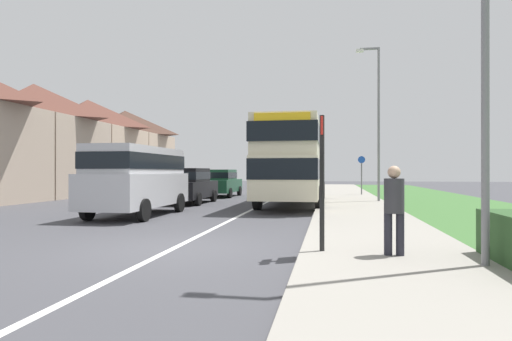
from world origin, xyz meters
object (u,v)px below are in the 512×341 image
at_px(double_decker_bus, 294,159).
at_px(bus_stop_sign, 322,173).
at_px(pedestrian_at_stop, 394,206).
at_px(cycle_route_sign, 362,174).
at_px(street_lamp_mid, 377,114).
at_px(parked_car_dark_green, 221,182).
at_px(parked_van_silver, 138,176).
at_px(parked_car_black, 189,184).

bearing_deg(double_decker_bus, bus_stop_sign, -82.87).
bearing_deg(pedestrian_at_stop, bus_stop_sign, 169.73).
height_order(cycle_route_sign, street_lamp_mid, street_lamp_mid).
xyz_separation_m(bus_stop_sign, cycle_route_sign, (2.11, 19.70, -0.11)).
distance_m(parked_car_dark_green, pedestrian_at_stop, 19.61).
height_order(parked_van_silver, street_lamp_mid, street_lamp_mid).
height_order(parked_van_silver, bus_stop_sign, bus_stop_sign).
relative_size(double_decker_bus, parked_car_black, 2.38).
xyz_separation_m(parked_van_silver, cycle_route_sign, (8.65, 13.43, 0.00)).
height_order(double_decker_bus, street_lamp_mid, street_lamp_mid).
xyz_separation_m(double_decker_bus, cycle_route_sign, (3.64, 7.53, -0.71)).
height_order(parked_van_silver, cycle_route_sign, cycle_route_sign).
relative_size(parked_car_dark_green, pedestrian_at_stop, 2.61).
xyz_separation_m(double_decker_bus, parked_car_black, (-5.12, -0.06, -1.20)).
height_order(double_decker_bus, pedestrian_at_stop, double_decker_bus).
bearing_deg(parked_car_black, bus_stop_sign, -61.27).
distance_m(parked_car_dark_green, street_lamp_mid, 10.36).
xyz_separation_m(parked_car_black, street_lamp_mid, (9.05, 1.64, 3.43)).
relative_size(bus_stop_sign, cycle_route_sign, 1.03).
height_order(parked_car_black, parked_car_dark_green, parked_car_black).
bearing_deg(bus_stop_sign, pedestrian_at_stop, -10.27).
relative_size(pedestrian_at_stop, bus_stop_sign, 0.64).
xyz_separation_m(parked_car_dark_green, cycle_route_sign, (8.60, 1.90, 0.51)).
distance_m(parked_van_silver, parked_car_dark_green, 11.54).
xyz_separation_m(parked_car_black, cycle_route_sign, (8.76, 7.59, 0.49)).
relative_size(parked_car_dark_green, cycle_route_sign, 1.73).
relative_size(parked_van_silver, cycle_route_sign, 2.06).
distance_m(bus_stop_sign, cycle_route_sign, 19.81).
distance_m(cycle_route_sign, street_lamp_mid, 6.64).
height_order(pedestrian_at_stop, cycle_route_sign, cycle_route_sign).
xyz_separation_m(parked_van_silver, pedestrian_at_stop, (7.77, -6.50, -0.45)).
bearing_deg(parked_car_black, street_lamp_mid, 10.30).
xyz_separation_m(parked_car_black, pedestrian_at_stop, (7.88, -12.34, 0.04)).
bearing_deg(parked_van_silver, pedestrian_at_stop, -39.88).
bearing_deg(cycle_route_sign, parked_car_black, -139.09).
height_order(parked_car_black, cycle_route_sign, cycle_route_sign).
bearing_deg(cycle_route_sign, parked_car_dark_green, -167.56).
bearing_deg(parked_car_dark_green, street_lamp_mid, -24.46).
distance_m(pedestrian_at_stop, bus_stop_sign, 1.38).
distance_m(pedestrian_at_stop, cycle_route_sign, 19.95).
relative_size(double_decker_bus, parked_van_silver, 1.97).
bearing_deg(pedestrian_at_stop, street_lamp_mid, 85.22).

